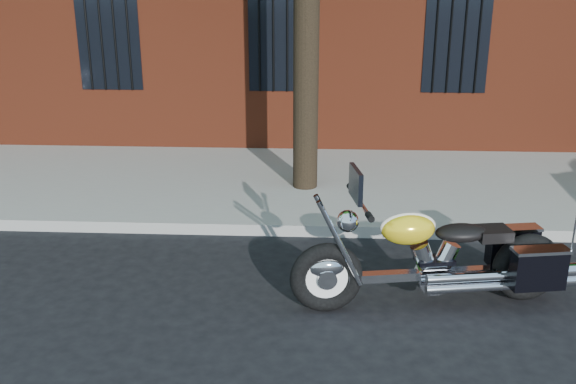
{
  "coord_description": "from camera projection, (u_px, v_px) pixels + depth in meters",
  "views": [
    {
      "loc": [
        0.73,
        -6.19,
        3.15
      ],
      "look_at": [
        0.36,
        0.8,
        0.77
      ],
      "focal_mm": 40.0,
      "sensor_mm": 36.0,
      "label": 1
    }
  ],
  "objects": [
    {
      "name": "ground",
      "position": [
        251.0,
        283.0,
        6.9
      ],
      "size": [
        120.0,
        120.0,
        0.0
      ],
      "primitive_type": "plane",
      "color": "black",
      "rests_on": "ground"
    },
    {
      "name": "curb",
      "position": [
        263.0,
        228.0,
        8.18
      ],
      "size": [
        40.0,
        0.16,
        0.15
      ],
      "primitive_type": "cube",
      "color": "gray",
      "rests_on": "ground"
    },
    {
      "name": "sidewalk",
      "position": [
        273.0,
        183.0,
        9.96
      ],
      "size": [
        40.0,
        3.6,
        0.15
      ],
      "primitive_type": "cube",
      "color": "gray",
      "rests_on": "ground"
    },
    {
      "name": "motorcycle",
      "position": [
        444.0,
        260.0,
        6.29
      ],
      "size": [
        2.91,
        1.1,
        1.45
      ],
      "rotation": [
        0.0,
        0.0,
        0.17
      ],
      "color": "black",
      "rests_on": "ground"
    }
  ]
}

